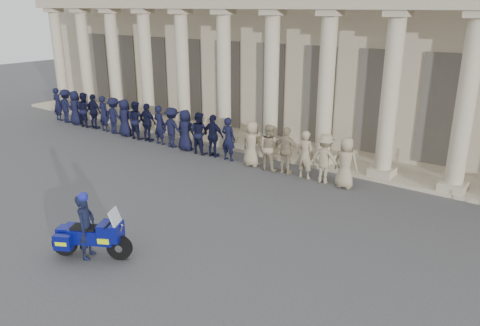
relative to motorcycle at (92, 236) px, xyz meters
The scene contains 5 objects.
ground 2.54m from the motorcycle, 86.34° to the left, with size 90.00×90.00×0.00m, color #414143.
building 17.64m from the motorcycle, 89.48° to the left, with size 40.00×12.50×9.00m.
officer_rank 10.56m from the motorcycle, 123.99° to the left, with size 18.87×0.72×1.91m.
motorcycle is the anchor object (origin of this frame).
rider 0.33m from the motorcycle, 150.83° to the right, with size 0.68×0.77×1.87m.
Camera 1 is at (9.62, -9.07, 6.42)m, focal length 35.00 mm.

